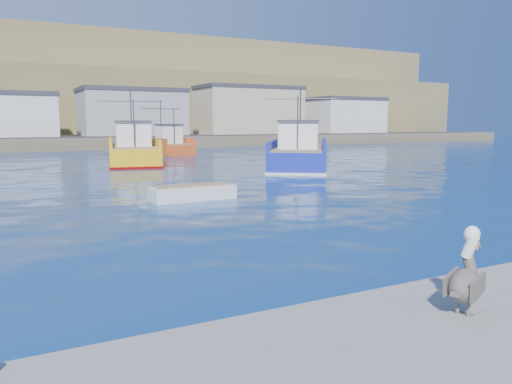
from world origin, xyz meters
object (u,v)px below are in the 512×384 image
Objects in this scene: boat_orange at (166,145)px; skiff_mid at (193,194)px; pelican at (466,277)px; trawler_blue at (299,155)px; trawler_yellow_b at (133,151)px.

boat_orange is 34.76m from skiff_mid.
boat_orange reaches higher than skiff_mid.
skiff_mid is at bearing 85.18° from pelican.
trawler_blue is at bearing 62.56° from pelican.
skiff_mid is at bearing -96.69° from trawler_yellow_b.
pelican reaches higher than skiff_mid.
boat_orange is at bearing 60.19° from trawler_yellow_b.
skiff_mid is 2.76× the size of pelican.
trawler_yellow_b is 1.32× the size of boat_orange.
trawler_yellow_b reaches higher than pelican.
trawler_blue is 1.31× the size of boat_orange.
trawler_yellow_b is at bearing 83.31° from skiff_mid.
trawler_blue is 31.94m from pelican.
pelican is at bearing -95.89° from trawler_yellow_b.
pelican is (-4.02, -38.95, 0.05)m from trawler_yellow_b.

